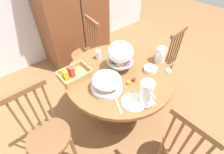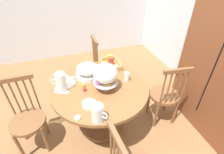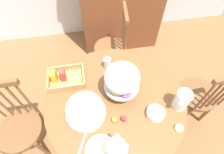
% 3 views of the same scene
% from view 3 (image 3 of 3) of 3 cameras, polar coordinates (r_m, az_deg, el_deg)
% --- Properties ---
extents(ground_plane, '(10.00, 10.00, 0.00)m').
position_cam_3_polar(ground_plane, '(2.12, 2.01, -16.01)').
color(ground_plane, brown).
extents(dining_table, '(1.15, 1.15, 0.74)m').
position_cam_3_polar(dining_table, '(1.63, 0.97, -10.96)').
color(dining_table, brown).
rests_on(dining_table, ground_plane).
extents(windsor_chair_near_window, '(0.40, 0.40, 0.97)m').
position_cam_3_polar(windsor_chair_near_window, '(2.19, 0.09, 9.49)').
color(windsor_chair_near_window, brown).
rests_on(windsor_chair_near_window, ground_plane).
extents(windsor_chair_by_cabinet, '(0.40, 0.40, 0.97)m').
position_cam_3_polar(windsor_chair_by_cabinet, '(1.84, -28.09, -14.48)').
color(windsor_chair_by_cabinet, brown).
rests_on(windsor_chair_by_cabinet, ground_plane).
extents(windsor_chair_far_side, '(0.40, 0.40, 0.97)m').
position_cam_3_polar(windsor_chair_far_side, '(1.98, 26.54, -5.50)').
color(windsor_chair_far_side, brown).
rests_on(windsor_chair_far_side, ground_plane).
extents(pastry_stand_with_dome, '(0.28, 0.28, 0.34)m').
position_cam_3_polar(pastry_stand_with_dome, '(1.30, 3.31, -0.51)').
color(pastry_stand_with_dome, silver).
rests_on(pastry_stand_with_dome, dining_table).
extents(fruit_platter_covered, '(0.30, 0.30, 0.18)m').
position_cam_3_polar(fruit_platter_covered, '(1.31, -8.87, -10.49)').
color(fruit_platter_covered, silver).
rests_on(fruit_platter_covered, dining_table).
extents(orange_juice_pitcher, '(0.12, 0.20, 0.22)m').
position_cam_3_polar(orange_juice_pitcher, '(1.18, 1.44, -23.42)').
color(orange_juice_pitcher, silver).
rests_on(orange_juice_pitcher, dining_table).
extents(milk_pitcher, '(0.16, 0.15, 0.18)m').
position_cam_3_polar(milk_pitcher, '(1.43, 21.91, -7.22)').
color(milk_pitcher, silver).
rests_on(milk_pitcher, dining_table).
extents(cereal_basket, '(0.32, 0.24, 0.12)m').
position_cam_3_polar(cereal_basket, '(1.55, -15.35, -0.26)').
color(cereal_basket, tan).
rests_on(cereal_basket, dining_table).
extents(china_plate_large, '(0.22, 0.22, 0.01)m').
position_cam_3_polar(china_plate_large, '(1.28, -3.61, -23.00)').
color(china_plate_large, white).
rests_on(china_plate_large, dining_table).
extents(cereal_bowl, '(0.14, 0.14, 0.04)m').
position_cam_3_polar(cereal_bowl, '(1.39, 14.15, -11.54)').
color(cereal_bowl, white).
rests_on(cereal_bowl, dining_table).
extents(drinking_glass, '(0.06, 0.06, 0.11)m').
position_cam_3_polar(drinking_glass, '(1.58, -1.54, 4.61)').
color(drinking_glass, silver).
rests_on(drinking_glass, dining_table).
extents(butter_dish, '(0.06, 0.06, 0.02)m').
position_cam_3_polar(butter_dish, '(1.40, 21.23, -15.50)').
color(butter_dish, beige).
rests_on(butter_dish, dining_table).
extents(jam_jar_strawberry, '(0.04, 0.04, 0.04)m').
position_cam_3_polar(jam_jar_strawberry, '(1.33, 3.87, -13.55)').
color(jam_jar_strawberry, '#B7282D').
rests_on(jam_jar_strawberry, dining_table).
extents(jam_jar_apricot, '(0.04, 0.04, 0.04)m').
position_cam_3_polar(jam_jar_apricot, '(1.33, 0.83, -14.09)').
color(jam_jar_apricot, orange).
rests_on(jam_jar_apricot, dining_table).
extents(soup_spoon, '(0.08, 0.16, 0.01)m').
position_cam_3_polar(soup_spoon, '(1.31, -9.93, -21.30)').
color(soup_spoon, silver).
rests_on(soup_spoon, dining_table).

